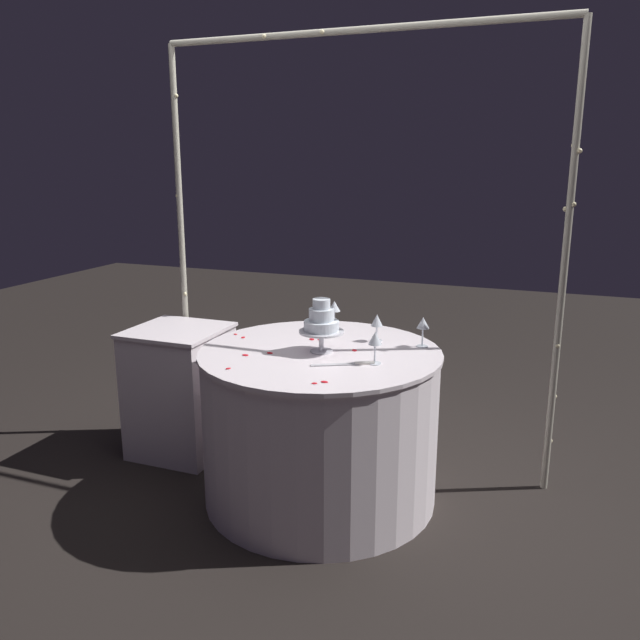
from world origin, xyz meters
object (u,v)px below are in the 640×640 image
object	(u,v)px
main_table	(320,425)
tiered_cake	(321,322)
wine_glass_0	(377,322)
wine_glass_3	(423,324)
side_table	(180,390)
decorative_arch	(353,191)
wine_glass_1	(375,340)
cake_knife	(347,364)
wine_glass_2	(334,308)

from	to	relation	value
main_table	tiered_cake	world-z (taller)	tiered_cake
wine_glass_0	wine_glass_3	distance (m)	0.25
main_table	wine_glass_0	distance (m)	0.60
main_table	wine_glass_3	xyz separation A→B (m)	(0.46, 0.25, 0.51)
side_table	tiered_cake	bearing A→B (deg)	-12.94
decorative_arch	main_table	xyz separation A→B (m)	(0.00, -0.50, -1.15)
side_table	wine_glass_3	distance (m)	1.52
main_table	wine_glass_1	xyz separation A→B (m)	(0.31, -0.11, 0.51)
main_table	decorative_arch	bearing A→B (deg)	90.00
wine_glass_0	cake_knife	xyz separation A→B (m)	(-0.02, -0.44, -0.10)
tiered_cake	wine_glass_3	distance (m)	0.52
decorative_arch	side_table	world-z (taller)	decorative_arch
side_table	wine_glass_2	world-z (taller)	wine_glass_2
decorative_arch	wine_glass_3	bearing A→B (deg)	-29.02
wine_glass_0	wine_glass_1	bearing A→B (deg)	-75.22
wine_glass_2	wine_glass_3	distance (m)	0.54
main_table	cake_knife	distance (m)	0.48
wine_glass_0	wine_glass_3	xyz separation A→B (m)	(0.24, -0.02, 0.01)
decorative_arch	side_table	xyz separation A→B (m)	(-0.97, -0.30, -1.16)
side_table	wine_glass_0	size ratio (longest dim) A/B	5.31
cake_knife	wine_glass_0	bearing A→B (deg)	87.83
decorative_arch	wine_glass_2	distance (m)	0.64
wine_glass_1	wine_glass_2	distance (m)	0.62
tiered_cake	cake_knife	distance (m)	0.28
tiered_cake	wine_glass_1	distance (m)	0.31
tiered_cake	decorative_arch	bearing A→B (deg)	91.61
wine_glass_2	wine_glass_3	bearing A→B (deg)	-14.68
decorative_arch	wine_glass_3	world-z (taller)	decorative_arch
tiered_cake	wine_glass_2	distance (m)	0.41
side_table	wine_glass_1	world-z (taller)	wine_glass_1
wine_glass_0	cake_knife	size ratio (longest dim) A/B	0.52
wine_glass_2	cake_knife	world-z (taller)	wine_glass_2
decorative_arch	wine_glass_1	size ratio (longest dim) A/B	15.39
decorative_arch	wine_glass_1	xyz separation A→B (m)	(0.31, -0.61, -0.64)
cake_knife	main_table	bearing A→B (deg)	139.22
main_table	side_table	size ratio (longest dim) A/B	1.59
wine_glass_0	cake_knife	distance (m)	0.45
side_table	cake_knife	size ratio (longest dim) A/B	2.78
wine_glass_2	tiered_cake	bearing A→B (deg)	-79.11
main_table	wine_glass_0	xyz separation A→B (m)	(0.21, 0.27, 0.50)
wine_glass_3	cake_knife	world-z (taller)	wine_glass_3
decorative_arch	main_table	bearing A→B (deg)	-90.00
decorative_arch	tiered_cake	size ratio (longest dim) A/B	8.87
wine_glass_1	cake_knife	bearing A→B (deg)	-150.73
main_table	wine_glass_0	world-z (taller)	wine_glass_0
wine_glass_3	wine_glass_1	bearing A→B (deg)	-112.54
main_table	side_table	distance (m)	0.99
wine_glass_0	wine_glass_1	xyz separation A→B (m)	(0.10, -0.37, 0.01)
main_table	wine_glass_2	xyz separation A→B (m)	(-0.06, 0.38, 0.52)
wine_glass_0	wine_glass_3	size ratio (longest dim) A/B	0.93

